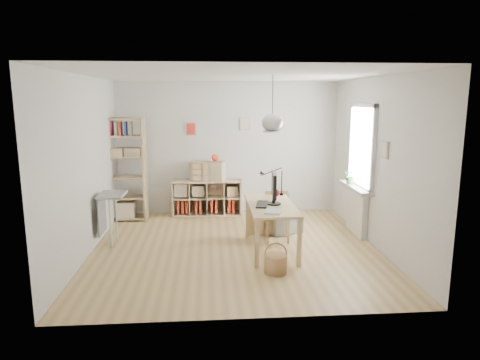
{
  "coord_description": "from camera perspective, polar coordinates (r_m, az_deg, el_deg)",
  "views": [
    {
      "loc": [
        -0.42,
        -6.51,
        2.35
      ],
      "look_at": [
        0.1,
        0.3,
        1.05
      ],
      "focal_mm": 32.0,
      "sensor_mm": 36.0,
      "label": 1
    }
  ],
  "objects": [
    {
      "name": "yarn_ball",
      "position": [
        7.11,
        4.73,
        -1.72
      ],
      "size": [
        0.13,
        0.13,
        0.13
      ],
      "primitive_type": "sphere",
      "color": "#43090C",
      "rests_on": "desk"
    },
    {
      "name": "monitor",
      "position": [
        6.56,
        4.56,
        -0.89
      ],
      "size": [
        0.23,
        0.57,
        0.49
      ],
      "rotation": [
        0.0,
        0.0,
        -0.11
      ],
      "color": "black",
      "rests_on": "desk"
    },
    {
      "name": "chair",
      "position": [
        7.24,
        4.95,
        -4.34
      ],
      "size": [
        0.42,
        0.42,
        0.82
      ],
      "rotation": [
        0.0,
        0.0,
        -0.07
      ],
      "color": "gray",
      "rests_on": "ground"
    },
    {
      "name": "drawer_chest",
      "position": [
        8.67,
        -4.34,
        1.2
      ],
      "size": [
        0.73,
        0.48,
        0.38
      ],
      "primitive_type": "cube",
      "rotation": [
        0.0,
        0.0,
        -0.27
      ],
      "color": "tan",
      "rests_on": "cube_shelf"
    },
    {
      "name": "window_unit",
      "position": [
        7.63,
        16.0,
        4.34
      ],
      "size": [
        0.07,
        1.16,
        1.46
      ],
      "color": "white",
      "rests_on": "ground"
    },
    {
      "name": "side_table",
      "position": [
        7.25,
        -17.16,
        -3.13
      ],
      "size": [
        0.4,
        0.55,
        0.85
      ],
      "color": "gray",
      "rests_on": "ground"
    },
    {
      "name": "radiator",
      "position": [
        7.82,
        15.32,
        -4.06
      ],
      "size": [
        0.1,
        0.8,
        0.8
      ],
      "primitive_type": "cube",
      "color": "silver",
      "rests_on": "ground"
    },
    {
      "name": "cube_shelf",
      "position": [
        8.83,
        -4.58,
        -2.69
      ],
      "size": [
        1.4,
        0.38,
        0.72
      ],
      "color": "tan",
      "rests_on": "ground"
    },
    {
      "name": "paper_tray",
      "position": [
        6.14,
        4.43,
        -4.22
      ],
      "size": [
        0.29,
        0.33,
        0.03
      ],
      "primitive_type": "cube",
      "rotation": [
        0.0,
        0.0,
        -0.27
      ],
      "color": "silver",
      "rests_on": "desk"
    },
    {
      "name": "room_shell",
      "position": [
        6.44,
        4.34,
        7.64
      ],
      "size": [
        4.5,
        4.5,
        4.5
      ],
      "color": "white",
      "rests_on": "ground"
    },
    {
      "name": "wicker_basket",
      "position": [
        5.97,
        4.76,
        -10.97
      ],
      "size": [
        0.32,
        0.31,
        0.43
      ],
      "rotation": [
        0.0,
        0.0,
        0.03
      ],
      "color": "olive",
      "rests_on": "ground"
    },
    {
      "name": "red_vase",
      "position": [
        8.63,
        -3.35,
        2.99
      ],
      "size": [
        0.13,
        0.13,
        0.16
      ],
      "primitive_type": "ellipsoid",
      "color": "#AA260E",
      "rests_on": "drawer_chest"
    },
    {
      "name": "tall_bookshelf",
      "position": [
        8.56,
        -15.2,
        1.92
      ],
      "size": [
        0.8,
        0.38,
        2.0
      ],
      "color": "tan",
      "rests_on": "ground"
    },
    {
      "name": "potted_plant",
      "position": [
        7.84,
        14.62,
        0.54
      ],
      "size": [
        0.33,
        0.31,
        0.29
      ],
      "primitive_type": "imported",
      "rotation": [
        0.0,
        0.0,
        -0.4
      ],
      "color": "#296F2D",
      "rests_on": "windowsill"
    },
    {
      "name": "desk",
      "position": [
        6.65,
        4.17,
        -4.0
      ],
      "size": [
        0.7,
        1.5,
        0.75
      ],
      "color": "tan",
      "rests_on": "ground"
    },
    {
      "name": "keyboard",
      "position": [
        6.56,
        2.98,
        -3.26
      ],
      "size": [
        0.25,
        0.47,
        0.02
      ],
      "primitive_type": "cube",
      "rotation": [
        0.0,
        0.0,
        -0.21
      ],
      "color": "black",
      "rests_on": "desk"
    },
    {
      "name": "storage_chest",
      "position": [
        7.75,
        5.64,
        -5.38
      ],
      "size": [
        0.79,
        0.83,
        0.62
      ],
      "rotation": [
        0.0,
        0.0,
        0.39
      ],
      "color": "#B7B6B2",
      "rests_on": "ground"
    },
    {
      "name": "ground",
      "position": [
        6.93,
        -0.64,
        -9.03
      ],
      "size": [
        4.5,
        4.5,
        0.0
      ],
      "primitive_type": "plane",
      "color": "tan",
      "rests_on": "ground"
    },
    {
      "name": "task_lamp",
      "position": [
        7.1,
        4.06,
        0.21
      ],
      "size": [
        0.42,
        0.15,
        0.44
      ],
      "color": "black",
      "rests_on": "desk"
    },
    {
      "name": "windowsill",
      "position": [
        7.71,
        15.13,
        -0.98
      ],
      "size": [
        0.22,
        1.2,
        0.06
      ],
      "primitive_type": "cube",
      "color": "silver",
      "rests_on": "radiator"
    }
  ]
}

